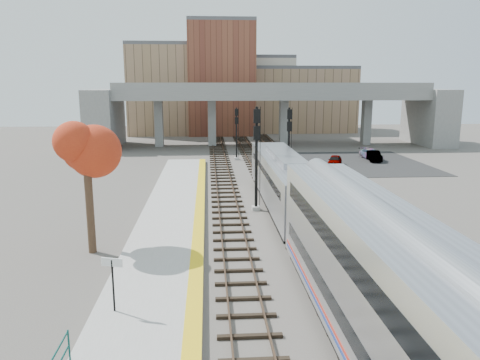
{
  "coord_description": "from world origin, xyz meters",
  "views": [
    {
      "loc": [
        -4.69,
        -26.48,
        9.46
      ],
      "look_at": [
        -2.36,
        6.9,
        2.5
      ],
      "focal_mm": 35.0,
      "sensor_mm": 36.0,
      "label": 1
    }
  ],
  "objects_px": {
    "signal_mast_near": "(256,158)",
    "tree": "(85,142)",
    "signal_mast_far": "(237,135)",
    "locomotive": "(284,180)",
    "car_c": "(371,154)",
    "coach": "(414,326)",
    "car_b": "(374,156)",
    "car_a": "(335,160)",
    "signal_mast_mid": "(289,146)"
  },
  "relations": [
    {
      "from": "signal_mast_near",
      "to": "tree",
      "type": "distance_m",
      "value": 13.33
    },
    {
      "from": "signal_mast_far",
      "to": "signal_mast_mid",
      "type": "bearing_deg",
      "value": -73.77
    },
    {
      "from": "coach",
      "to": "signal_mast_near",
      "type": "bearing_deg",
      "value": 95.35
    },
    {
      "from": "locomotive",
      "to": "coach",
      "type": "distance_m",
      "value": 22.61
    },
    {
      "from": "car_b",
      "to": "signal_mast_far",
      "type": "bearing_deg",
      "value": 179.86
    },
    {
      "from": "locomotive",
      "to": "tree",
      "type": "height_order",
      "value": "tree"
    },
    {
      "from": "coach",
      "to": "signal_mast_far",
      "type": "distance_m",
      "value": 46.21
    },
    {
      "from": "locomotive",
      "to": "tree",
      "type": "distance_m",
      "value": 15.47
    },
    {
      "from": "signal_mast_mid",
      "to": "car_b",
      "type": "distance_m",
      "value": 17.56
    },
    {
      "from": "signal_mast_near",
      "to": "signal_mast_mid",
      "type": "height_order",
      "value": "signal_mast_near"
    },
    {
      "from": "signal_mast_mid",
      "to": "locomotive",
      "type": "bearing_deg",
      "value": -101.92
    },
    {
      "from": "signal_mast_near",
      "to": "signal_mast_far",
      "type": "height_order",
      "value": "signal_mast_near"
    },
    {
      "from": "locomotive",
      "to": "signal_mast_far",
      "type": "bearing_deg",
      "value": 95.09
    },
    {
      "from": "coach",
      "to": "signal_mast_near",
      "type": "distance_m",
      "value": 22.54
    },
    {
      "from": "car_c",
      "to": "tree",
      "type": "bearing_deg",
      "value": -138.82
    },
    {
      "from": "signal_mast_far",
      "to": "car_c",
      "type": "relative_size",
      "value": 1.55
    },
    {
      "from": "signal_mast_far",
      "to": "car_a",
      "type": "height_order",
      "value": "signal_mast_far"
    },
    {
      "from": "signal_mast_mid",
      "to": "signal_mast_far",
      "type": "distance_m",
      "value": 14.68
    },
    {
      "from": "locomotive",
      "to": "car_b",
      "type": "xyz_separation_m",
      "value": [
        14.69,
        21.25,
        -1.61
      ]
    },
    {
      "from": "car_b",
      "to": "car_c",
      "type": "height_order",
      "value": "car_b"
    },
    {
      "from": "coach",
      "to": "car_a",
      "type": "height_order",
      "value": "coach"
    },
    {
      "from": "coach",
      "to": "car_c",
      "type": "height_order",
      "value": "coach"
    },
    {
      "from": "signal_mast_near",
      "to": "car_c",
      "type": "xyz_separation_m",
      "value": [
        17.06,
        23.28,
        -3.34
      ]
    },
    {
      "from": "coach",
      "to": "signal_mast_far",
      "type": "relative_size",
      "value": 3.85
    },
    {
      "from": "coach",
      "to": "car_c",
      "type": "bearing_deg",
      "value": 71.87
    },
    {
      "from": "locomotive",
      "to": "car_a",
      "type": "xyz_separation_m",
      "value": [
        9.03,
        18.44,
        -1.64
      ]
    },
    {
      "from": "locomotive",
      "to": "car_a",
      "type": "height_order",
      "value": "locomotive"
    },
    {
      "from": "signal_mast_near",
      "to": "tree",
      "type": "bearing_deg",
      "value": -141.07
    },
    {
      "from": "car_a",
      "to": "car_b",
      "type": "xyz_separation_m",
      "value": [
        5.66,
        2.81,
        0.03
      ]
    },
    {
      "from": "coach",
      "to": "locomotive",
      "type": "bearing_deg",
      "value": 90.0
    },
    {
      "from": "signal_mast_mid",
      "to": "car_b",
      "type": "height_order",
      "value": "signal_mast_mid"
    },
    {
      "from": "car_b",
      "to": "locomotive",
      "type": "bearing_deg",
      "value": -116.97
    },
    {
      "from": "tree",
      "to": "coach",
      "type": "bearing_deg",
      "value": -48.99
    },
    {
      "from": "signal_mast_mid",
      "to": "car_b",
      "type": "bearing_deg",
      "value": 42.88
    },
    {
      "from": "tree",
      "to": "car_c",
      "type": "xyz_separation_m",
      "value": [
        27.28,
        31.53,
        -5.66
      ]
    },
    {
      "from": "tree",
      "to": "car_a",
      "type": "distance_m",
      "value": 34.79
    },
    {
      "from": "signal_mast_near",
      "to": "signal_mast_far",
      "type": "relative_size",
      "value": 1.2
    },
    {
      "from": "coach",
      "to": "car_a",
      "type": "relative_size",
      "value": 7.1
    },
    {
      "from": "signal_mast_mid",
      "to": "tree",
      "type": "height_order",
      "value": "tree"
    },
    {
      "from": "coach",
      "to": "car_b",
      "type": "distance_m",
      "value": 46.3
    },
    {
      "from": "signal_mast_near",
      "to": "locomotive",
      "type": "bearing_deg",
      "value": 5.33
    },
    {
      "from": "signal_mast_near",
      "to": "car_c",
      "type": "relative_size",
      "value": 1.86
    },
    {
      "from": "locomotive",
      "to": "signal_mast_far",
      "type": "xyz_separation_m",
      "value": [
        -2.1,
        23.56,
        0.83
      ]
    },
    {
      "from": "signal_mast_far",
      "to": "car_c",
      "type": "height_order",
      "value": "signal_mast_far"
    },
    {
      "from": "locomotive",
      "to": "car_c",
      "type": "distance_m",
      "value": 27.56
    },
    {
      "from": "coach",
      "to": "car_b",
      "type": "height_order",
      "value": "coach"
    },
    {
      "from": "locomotive",
      "to": "coach",
      "type": "relative_size",
      "value": 0.76
    },
    {
      "from": "tree",
      "to": "car_a",
      "type": "relative_size",
      "value": 2.41
    },
    {
      "from": "coach",
      "to": "car_b",
      "type": "bearing_deg",
      "value": 71.49
    },
    {
      "from": "locomotive",
      "to": "signal_mast_far",
      "type": "relative_size",
      "value": 2.93
    }
  ]
}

